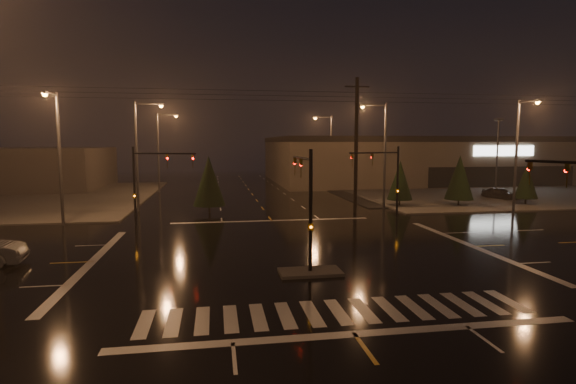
{
  "coord_description": "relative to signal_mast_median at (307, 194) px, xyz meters",
  "views": [
    {
      "loc": [
        -4.46,
        -24.67,
        6.29
      ],
      "look_at": [
        0.36,
        4.89,
        3.0
      ],
      "focal_mm": 28.0,
      "sensor_mm": 36.0,
      "label": 1
    }
  ],
  "objects": [
    {
      "name": "median_island",
      "position": [
        -0.0,
        -0.93,
        -3.68
      ],
      "size": [
        3.0,
        1.6,
        0.15
      ],
      "primitive_type": "cube",
      "color": "#47443F",
      "rests_on": "ground"
    },
    {
      "name": "signal_mast_median",
      "position": [
        0.0,
        0.0,
        0.0
      ],
      "size": [
        0.25,
        4.59,
        6.0
      ],
      "color": "black",
      "rests_on": "ground"
    },
    {
      "name": "sidewalk_ne",
      "position": [
        30.0,
        33.07,
        -3.69
      ],
      "size": [
        36.0,
        36.0,
        0.12
      ],
      "primitive_type": "cube",
      "color": "#47443F",
      "rests_on": "ground"
    },
    {
      "name": "stop_bar_far",
      "position": [
        -0.0,
        14.07,
        -3.75
      ],
      "size": [
        16.0,
        0.5,
        0.01
      ],
      "primitive_type": "cube",
      "color": "beige",
      "rests_on": "ground"
    },
    {
      "name": "signal_mast_ne",
      "position": [
        9.5,
        13.21,
        0.04
      ],
      "size": [
        4.84,
        1.86,
        6.0
      ],
      "color": "black",
      "rests_on": "ground"
    },
    {
      "name": "streetlight_3",
      "position": [
        11.18,
        19.07,
        2.05
      ],
      "size": [
        2.77,
        0.32,
        10.0
      ],
      "color": "#38383A",
      "rests_on": "ground"
    },
    {
      "name": "streetlight_4",
      "position": [
        11.18,
        39.07,
        2.05
      ],
      "size": [
        2.77,
        0.32,
        10.0
      ],
      "color": "#38383A",
      "rests_on": "ground"
    },
    {
      "name": "ground",
      "position": [
        -0.0,
        3.07,
        -3.75
      ],
      "size": [
        140.0,
        140.0,
        0.0
      ],
      "primitive_type": "plane",
      "color": "black",
      "rests_on": "ground"
    },
    {
      "name": "streetlight_6",
      "position": [
        22.0,
        14.26,
        2.05
      ],
      "size": [
        0.32,
        2.77,
        10.0
      ],
      "color": "#38383A",
      "rests_on": "ground"
    },
    {
      "name": "streetlight_5",
      "position": [
        -16.0,
        14.26,
        2.05
      ],
      "size": [
        0.32,
        2.77,
        10.0
      ],
      "color": "#38383A",
      "rests_on": "ground"
    },
    {
      "name": "crosswalk",
      "position": [
        -0.0,
        -5.93,
        -3.75
      ],
      "size": [
        15.0,
        2.6,
        0.01
      ],
      "primitive_type": "cube",
      "color": "beige",
      "rests_on": "ground"
    },
    {
      "name": "streetlight_1",
      "position": [
        -11.18,
        21.07,
        2.05
      ],
      "size": [
        2.77,
        0.32,
        10.0
      ],
      "color": "#38383A",
      "rests_on": "ground"
    },
    {
      "name": "utility_pole_1",
      "position": [
        8.0,
        17.07,
        2.38
      ],
      "size": [
        2.2,
        0.32,
        12.0
      ],
      "color": "black",
      "rests_on": "ground"
    },
    {
      "name": "parking_lot",
      "position": [
        35.0,
        31.07,
        -3.71
      ],
      "size": [
        50.0,
        24.0,
        0.08
      ],
      "primitive_type": "cube",
      "color": "black",
      "rests_on": "ground"
    },
    {
      "name": "conifer_2",
      "position": [
        26.58,
        19.05,
        -1.3
      ],
      "size": [
        2.25,
        2.25,
        4.21
      ],
      "color": "black",
      "rests_on": "ground"
    },
    {
      "name": "signal_mast_nw",
      "position": [
        -9.5,
        13.21,
        0.04
      ],
      "size": [
        4.84,
        1.86,
        6.0
      ],
      "color": "black",
      "rests_on": "ground"
    },
    {
      "name": "conifer_3",
      "position": [
        -5.01,
        18.83,
        -0.83
      ],
      "size": [
        2.84,
        2.84,
        5.14
      ],
      "color": "black",
      "rests_on": "ground"
    },
    {
      "name": "retail_building",
      "position": [
        35.0,
        49.06,
        0.09
      ],
      "size": [
        60.2,
        28.3,
        7.2
      ],
      "color": "#706650",
      "rests_on": "ground"
    },
    {
      "name": "car_parked",
      "position": [
        26.89,
        23.69,
        -3.07
      ],
      "size": [
        2.7,
        4.29,
        1.36
      ],
      "primitive_type": "imported",
      "rotation": [
        0.0,
        0.0,
        0.3
      ],
      "color": "black",
      "rests_on": "ground"
    },
    {
      "name": "streetlight_2",
      "position": [
        -11.18,
        37.07,
        2.05
      ],
      "size": [
        2.77,
        0.32,
        10.0
      ],
      "color": "#38383A",
      "rests_on": "ground"
    },
    {
      "name": "stop_bar_near",
      "position": [
        -0.0,
        -7.93,
        -3.75
      ],
      "size": [
        16.0,
        0.5,
        0.01
      ],
      "primitive_type": "cube",
      "color": "beige",
      "rests_on": "ground"
    },
    {
      "name": "conifer_0",
      "position": [
        13.54,
        20.13,
        -1.13
      ],
      "size": [
        2.46,
        2.46,
        4.55
      ],
      "color": "black",
      "rests_on": "ground"
    },
    {
      "name": "conifer_1",
      "position": [
        19.45,
        19.4,
        -0.88
      ],
      "size": [
        2.79,
        2.79,
        5.05
      ],
      "color": "black",
      "rests_on": "ground"
    }
  ]
}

